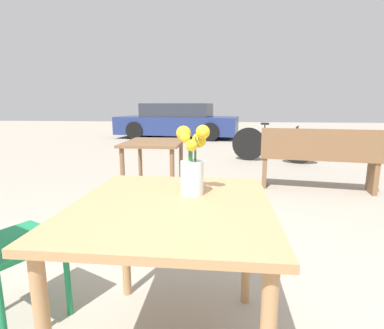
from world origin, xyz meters
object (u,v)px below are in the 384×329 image
at_px(table_front, 172,225).
at_px(bicycle, 273,144).
at_px(parked_car, 178,121).
at_px(bench_near, 318,158).
at_px(flower_vase, 192,167).
at_px(table_back, 154,151).

xyz_separation_m(table_front, bicycle, (1.24, 5.01, -0.28)).
bearing_deg(table_front, parked_car, 98.43).
height_order(table_front, parked_car, parked_car).
bearing_deg(bench_near, flower_vase, -117.22).
distance_m(bench_near, table_back, 2.20).
height_order(table_front, bicycle, bicycle).
distance_m(bench_near, parked_car, 7.20).
relative_size(bench_near, bicycle, 0.94).
distance_m(flower_vase, table_back, 2.28).
bearing_deg(bicycle, flower_vase, -103.44).
xyz_separation_m(table_front, bench_near, (1.50, 2.90, -0.18)).
relative_size(bench_near, table_back, 1.79).
height_order(table_back, parked_car, parked_car).
xyz_separation_m(table_front, parked_car, (-1.41, 9.49, -0.06)).
distance_m(flower_vase, bench_near, 3.14).
distance_m(bench_near, bicycle, 2.13).
relative_size(table_front, bench_near, 0.61).
xyz_separation_m(table_back, parked_car, (-0.80, 7.20, -0.02)).
distance_m(table_front, bench_near, 3.27).
height_order(bench_near, bicycle, bench_near).
distance_m(table_front, flower_vase, 0.28).
height_order(bicycle, parked_car, parked_car).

